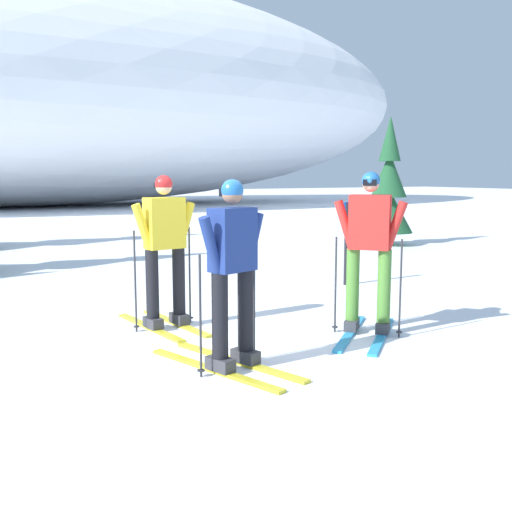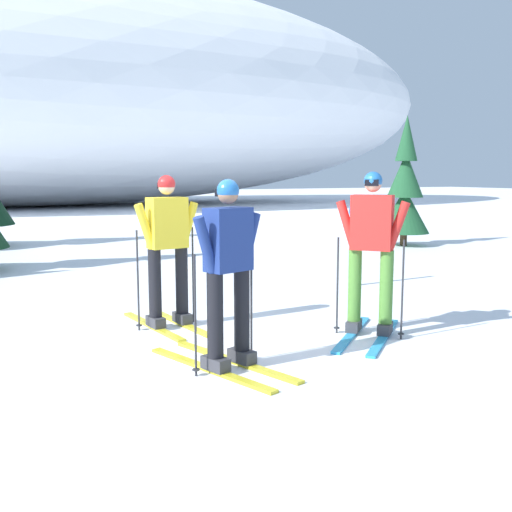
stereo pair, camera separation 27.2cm
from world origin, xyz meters
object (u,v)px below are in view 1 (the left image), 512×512
Objects in this scene: skier_yellow_jacket at (165,248)px; skier_red_jacket at (369,248)px; skier_navy_jacket at (232,271)px; trail_marker_post at (346,238)px; pine_tree_far_right at (389,192)px.

skier_red_jacket reaches higher than skier_yellow_jacket.
skier_navy_jacket is 0.98× the size of skier_yellow_jacket.
skier_red_jacket reaches higher than skier_navy_jacket.
trail_marker_post is (3.58, 1.28, -0.18)m from skier_yellow_jacket.
skier_navy_jacket reaches higher than trail_marker_post.
skier_yellow_jacket is at bearing -160.26° from trail_marker_post.
trail_marker_post is at bearing 58.24° from skier_red_jacket.
trail_marker_post is (3.54, 3.03, -0.15)m from skier_navy_jacket.
trail_marker_post is (1.62, 2.61, -0.21)m from skier_red_jacket.
skier_yellow_jacket reaches higher than trail_marker_post.
skier_navy_jacket is 1.97m from skier_red_jacket.
pine_tree_far_right is at bearing 34.17° from skier_yellow_jacket.
skier_red_jacket is 8.96m from pine_tree_far_right.
skier_red_jacket is (1.96, -1.33, 0.02)m from skier_yellow_jacket.
skier_red_jacket is at bearing -131.59° from pine_tree_far_right.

